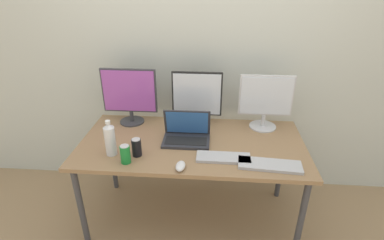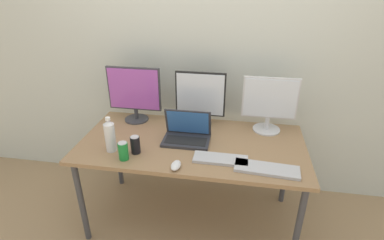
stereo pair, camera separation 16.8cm
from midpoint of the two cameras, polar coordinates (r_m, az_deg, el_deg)
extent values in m
plane|color=#9E7F5B|center=(2.66, 1.90, -18.10)|extent=(16.00, 16.00, 0.00)
cube|color=silver|center=(2.55, 4.23, 13.53)|extent=(7.00, 0.08, 2.60)
cylinder|color=#424247|center=(2.37, -18.38, -14.69)|extent=(0.04, 0.04, 0.71)
cylinder|color=#424247|center=(2.22, 21.70, -18.81)|extent=(0.04, 0.04, 0.71)
cylinder|color=#424247|center=(2.87, -12.31, -6.02)|extent=(0.04, 0.04, 0.71)
cylinder|color=#424247|center=(2.74, 19.21, -8.69)|extent=(0.04, 0.04, 0.71)
cube|color=#93704C|center=(2.21, 2.17, -4.57)|extent=(1.64, 0.81, 0.03)
cylinder|color=#38383D|center=(2.56, -8.65, 0.15)|extent=(0.20, 0.20, 0.01)
cylinder|color=#38383D|center=(2.54, -8.72, 1.15)|extent=(0.03, 0.03, 0.09)
cube|color=#38383D|center=(2.45, -9.07, 5.87)|extent=(0.44, 0.02, 0.36)
cube|color=#A54CB2|center=(2.44, -9.17, 5.76)|extent=(0.41, 0.01, 0.33)
cylinder|color=black|center=(2.47, 3.47, -0.58)|extent=(0.19, 0.19, 0.01)
cylinder|color=black|center=(2.45, 3.50, 0.26)|extent=(0.03, 0.03, 0.07)
cube|color=black|center=(2.37, 3.64, 4.92)|extent=(0.40, 0.02, 0.36)
cube|color=silver|center=(2.35, 3.60, 4.80)|extent=(0.37, 0.01, 0.33)
cylinder|color=silver|center=(2.46, 15.87, -1.74)|extent=(0.21, 0.21, 0.01)
cylinder|color=silver|center=(2.43, 16.02, -0.60)|extent=(0.03, 0.03, 0.10)
cube|color=silver|center=(2.35, 16.65, 3.99)|extent=(0.41, 0.02, 0.32)
cube|color=silver|center=(2.34, 16.68, 3.87)|extent=(0.39, 0.01, 0.30)
cube|color=#2D2D33|center=(2.20, 1.07, -4.03)|extent=(0.34, 0.22, 0.02)
cube|color=black|center=(2.18, 1.01, -3.98)|extent=(0.30, 0.12, 0.00)
cube|color=#2D2D33|center=(2.22, 1.41, -0.43)|extent=(0.34, 0.07, 0.21)
cube|color=#3366B2|center=(2.21, 1.38, -0.55)|extent=(0.31, 0.05, 0.19)
cube|color=#B2B2B7|center=(2.01, 7.85, -7.44)|extent=(0.36, 0.13, 0.02)
cube|color=#B2B2B7|center=(1.98, 16.45, -8.99)|extent=(0.41, 0.17, 0.02)
ellipsoid|color=silver|center=(1.92, -0.57, -8.70)|extent=(0.07, 0.11, 0.04)
cylinder|color=silver|center=(2.11, -13.13, -3.30)|extent=(0.07, 0.07, 0.21)
cone|color=silver|center=(2.06, -13.46, -0.44)|extent=(0.07, 0.07, 0.03)
cylinder|color=white|center=(2.04, -13.53, 0.18)|extent=(0.03, 0.03, 0.02)
cylinder|color=#197F33|center=(2.02, -10.65, -5.91)|extent=(0.07, 0.07, 0.12)
cylinder|color=silver|center=(1.98, -10.80, -4.37)|extent=(0.06, 0.06, 0.00)
cylinder|color=black|center=(2.07, -8.47, -4.77)|extent=(0.07, 0.07, 0.12)
cylinder|color=silver|center=(2.04, -8.59, -3.26)|extent=(0.06, 0.06, 0.00)
camera|label=1|loc=(0.08, -87.74, 1.12)|focal=28.00mm
camera|label=2|loc=(0.08, 92.26, -1.12)|focal=28.00mm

